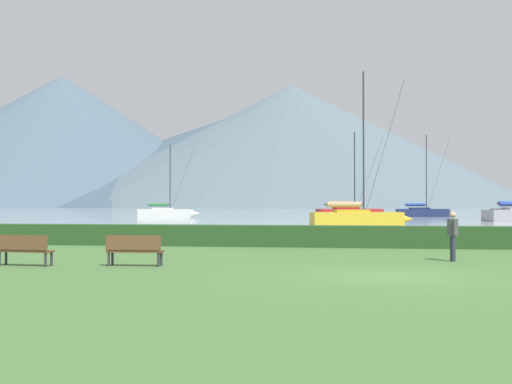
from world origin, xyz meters
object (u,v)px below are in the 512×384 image
object	(u,v)px
sailboat_slip_2	(166,213)
park_bench_near_path	(24,249)
sailboat_slip_4	(358,217)
sailboat_slip_5	(350,213)
park_bench_under_tree	(134,249)
sailboat_slip_0	(423,212)
person_seated_viewer	(453,232)

from	to	relation	value
sailboat_slip_2	park_bench_near_path	distance (m)	64.57
park_bench_near_path	sailboat_slip_4	bearing A→B (deg)	79.02
sailboat_slip_2	sailboat_slip_5	world-z (taller)	sailboat_slip_5
sailboat_slip_2	park_bench_under_tree	distance (m)	64.98
sailboat_slip_4	park_bench_under_tree	distance (m)	35.54
sailboat_slip_2	park_bench_near_path	world-z (taller)	sailboat_slip_2
sailboat_slip_0	park_bench_near_path	world-z (taller)	sailboat_slip_0
sailboat_slip_0	sailboat_slip_5	world-z (taller)	sailboat_slip_0
sailboat_slip_4	park_bench_near_path	xyz separation A→B (m)	(-10.54, -35.21, -0.20)
sailboat_slip_2	sailboat_slip_5	xyz separation A→B (m)	(23.81, -3.56, 0.07)
sailboat_slip_0	sailboat_slip_5	distance (m)	16.93
sailboat_slip_0	sailboat_slip_4	bearing A→B (deg)	-113.27
sailboat_slip_4	person_seated_viewer	bearing A→B (deg)	-98.18
sailboat_slip_0	sailboat_slip_5	xyz separation A→B (m)	(-10.01, -13.65, 0.05)
person_seated_viewer	sailboat_slip_2	bearing A→B (deg)	108.62
sailboat_slip_2	person_seated_viewer	size ratio (longest dim) A/B	5.77
sailboat_slip_0	person_seated_viewer	bearing A→B (deg)	-104.80
sailboat_slip_0	park_bench_under_tree	distance (m)	74.64
park_bench_near_path	park_bench_under_tree	xyz separation A→B (m)	(3.38, 0.40, -0.00)
sailboat_slip_5	park_bench_near_path	world-z (taller)	sailboat_slip_5
park_bench_near_path	person_seated_viewer	bearing A→B (deg)	20.63
sailboat_slip_5	park_bench_near_path	size ratio (longest dim) A/B	5.84
sailboat_slip_2	sailboat_slip_5	size ratio (longest dim) A/B	0.91
person_seated_viewer	sailboat_slip_5	bearing A→B (deg)	87.49
park_bench_under_tree	park_bench_near_path	bearing A→B (deg)	-175.04
person_seated_viewer	park_bench_under_tree	bearing A→B (deg)	-168.22
park_bench_under_tree	sailboat_slip_0	bearing A→B (deg)	75.30
sailboat_slip_2	park_bench_under_tree	bearing A→B (deg)	-77.33
sailboat_slip_2	person_seated_viewer	world-z (taller)	sailboat_slip_2
park_bench_near_path	sailboat_slip_0	bearing A→B (deg)	80.39
sailboat_slip_0	person_seated_viewer	world-z (taller)	sailboat_slip_0
sailboat_slip_0	sailboat_slip_4	size ratio (longest dim) A/B	0.89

